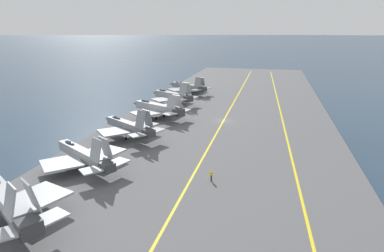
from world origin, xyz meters
name	(u,v)px	position (x,y,z in m)	size (l,w,h in m)	color
ground_plane	(223,123)	(0.00, 0.00, 0.00)	(2000.00, 2000.00, 0.00)	#23384C
carrier_deck	(223,122)	(0.00, 0.00, 0.20)	(214.80, 49.60, 0.40)	#565659
deck_stripe_foul_line	(284,125)	(0.00, -13.64, 0.40)	(193.32, 0.36, 0.01)	yellow
deck_stripe_centerline	(223,121)	(0.00, 0.00, 0.40)	(193.32, 0.36, 0.01)	yellow
parked_jet_nearest	(6,201)	(-48.54, 17.08, 3.16)	(13.75, 16.33, 6.89)	#9EA3A8
parked_jet_second	(83,155)	(-32.45, 17.20, 2.58)	(13.47, 16.17, 6.13)	#9EA3A8
parked_jet_third	(128,126)	(-17.01, 16.42, 2.91)	(12.96, 15.55, 6.56)	gray
parked_jet_fourth	(157,108)	(-0.63, 16.06, 2.85)	(14.08, 16.67, 6.19)	#A8AAAF
parked_jet_fifth	(172,96)	(14.27, 16.76, 2.97)	(12.68, 15.15, 6.69)	#93999E
parked_jet_sixth	(187,87)	(31.56, 16.56, 2.69)	(13.97, 16.31, 5.90)	gray
crew_yellow_vest	(211,175)	(-32.64, -2.95, 1.37)	(0.44, 0.46, 1.76)	#383328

